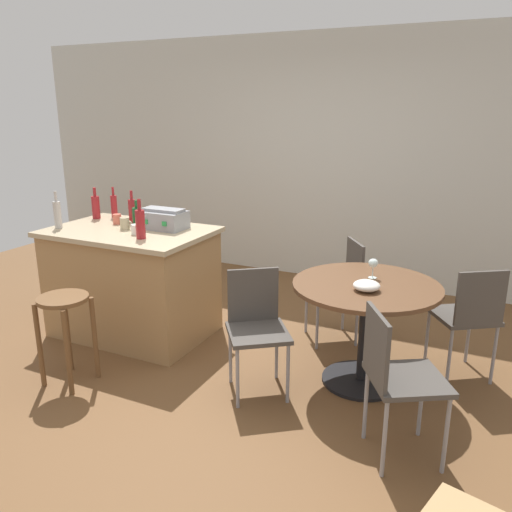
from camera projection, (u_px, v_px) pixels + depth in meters
name	position (u px, v px, depth m)	size (l,w,h in m)	color
ground_plane	(232.00, 368.00, 3.98)	(8.80, 8.80, 0.00)	brown
back_wall	(335.00, 161.00, 5.71)	(8.00, 0.10, 2.70)	beige
kitchen_island	(133.00, 282.00, 4.48)	(1.36, 0.90, 0.93)	#A37A4C
wooden_stool	(65.00, 319.00, 3.65)	(0.35, 0.35, 0.66)	brown
dining_table	(365.00, 308.00, 3.62)	(1.02, 1.02, 0.75)	black
folding_chair_near	(396.00, 373.00, 2.84)	(0.55, 0.55, 0.88)	#47423D
folding_chair_far	(469.00, 313.00, 3.68)	(0.56, 0.56, 0.87)	#47423D
folding_chair_left	(340.00, 283.00, 4.35)	(0.56, 0.56, 0.86)	#47423D
folding_chair_right	(256.00, 322.00, 3.57)	(0.56, 0.56, 0.85)	#47423D
toolbox	(164.00, 219.00, 4.36)	(0.37, 0.25, 0.17)	gray
bottle_0	(96.00, 207.00, 4.74)	(0.07, 0.07, 0.29)	maroon
bottle_1	(140.00, 223.00, 4.03)	(0.08, 0.08, 0.31)	maroon
bottle_2	(137.00, 217.00, 4.42)	(0.08, 0.08, 0.23)	#194C23
bottle_3	(57.00, 214.00, 4.37)	(0.06, 0.06, 0.32)	#B7B2AD
bottle_4	(114.00, 206.00, 4.79)	(0.06, 0.06, 0.28)	maroon
bottle_5	(132.00, 210.00, 4.57)	(0.07, 0.07, 0.29)	maroon
cup_0	(117.00, 219.00, 4.54)	(0.11, 0.07, 0.09)	#DB6651
cup_1	(136.00, 229.00, 4.18)	(0.12, 0.08, 0.08)	white
cup_2	(125.00, 223.00, 4.34)	(0.11, 0.08, 0.10)	tan
wine_glass	(373.00, 264.00, 3.67)	(0.07, 0.07, 0.14)	silver
serving_bowl	(367.00, 286.00, 3.43)	(0.18, 0.18, 0.07)	white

